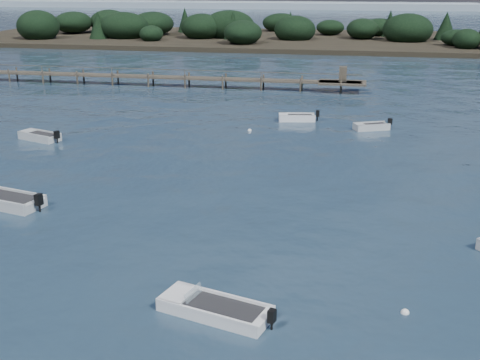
% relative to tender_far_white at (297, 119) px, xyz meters
% --- Properties ---
extents(ground, '(400.00, 400.00, 0.00)m').
position_rel_tender_far_white_xyz_m(ground, '(-0.62, 26.55, -0.17)').
color(ground, '#192A3A').
rests_on(ground, ground).
extents(tender_far_white, '(3.51, 1.73, 1.18)m').
position_rel_tender_far_white_xyz_m(tender_far_white, '(0.00, 0.00, 0.00)').
color(tender_far_white, silver).
rests_on(tender_far_white, ground).
extents(tender_far_grey_b, '(3.15, 2.16, 1.08)m').
position_rel_tender_far_white_xyz_m(tender_far_grey_b, '(6.23, -2.01, -0.01)').
color(tender_far_grey_b, '#ADB3B5').
rests_on(tender_far_grey_b, ground).
extents(tender_far_grey, '(3.72, 2.37, 1.18)m').
position_rel_tender_far_white_xyz_m(tender_far_grey, '(-18.45, -10.06, -0.00)').
color(tender_far_grey, '#ADB3B5').
rests_on(tender_far_grey, ground).
extents(dinghy_mid_white_a, '(4.52, 2.62, 1.04)m').
position_rel_tender_far_white_xyz_m(dinghy_mid_white_a, '(0.20, -31.75, -0.03)').
color(dinghy_mid_white_a, silver).
rests_on(dinghy_mid_white_a, ground).
extents(dinghy_mid_grey, '(5.04, 2.75, 1.25)m').
position_rel_tender_far_white_xyz_m(dinghy_mid_grey, '(-13.56, -23.04, 0.00)').
color(dinghy_mid_grey, '#ADB3B5').
rests_on(dinghy_mid_grey, ground).
extents(buoy_b, '(0.32, 0.32, 0.32)m').
position_rel_tender_far_white_xyz_m(buoy_b, '(7.02, -30.37, -0.17)').
color(buoy_b, white).
rests_on(buoy_b, ground).
extents(buoy_c, '(0.32, 0.32, 0.32)m').
position_rel_tender_far_white_xyz_m(buoy_c, '(-13.82, -22.55, -0.17)').
color(buoy_c, white).
rests_on(buoy_c, ground).
extents(buoy_e, '(0.32, 0.32, 0.32)m').
position_rel_tender_far_white_xyz_m(buoy_e, '(-3.37, -4.21, -0.17)').
color(buoy_e, white).
rests_on(buoy_e, ground).
extents(jetty, '(64.50, 3.20, 3.40)m').
position_rel_tender_far_white_xyz_m(jetty, '(-22.36, 14.54, 0.82)').
color(jetty, '#494135').
rests_on(jetty, ground).
extents(far_headland, '(190.00, 40.00, 5.80)m').
position_rel_tender_far_white_xyz_m(far_headland, '(24.38, 66.55, 1.80)').
color(far_headland, black).
rests_on(far_headland, ground).
extents(distant_haze, '(280.00, 20.00, 2.40)m').
position_rel_tender_far_white_xyz_m(distant_haze, '(-90.62, 196.55, -0.17)').
color(distant_haze, '#899CAA').
rests_on(distant_haze, ground).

